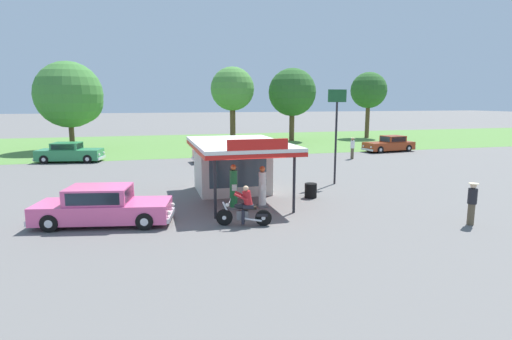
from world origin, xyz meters
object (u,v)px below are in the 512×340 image
(parked_car_back_row_far_left, at_px, (390,144))
(gas_pump_nearside, at_px, (234,189))
(parked_car_second_row_spare, at_px, (223,153))
(gas_pump_offside, at_px, (262,188))
(motorcycle_with_rider, at_px, (245,209))
(spare_tire_stack, at_px, (311,191))
(featured_classic_sedan, at_px, (103,207))
(parked_car_back_row_centre, at_px, (69,153))
(bystander_standing_back_lot, at_px, (352,147))
(roadside_pole_sign, at_px, (336,121))
(bystander_leaning_by_kiosk, at_px, (472,202))

(parked_car_back_row_far_left, bearing_deg, gas_pump_nearside, -138.38)
(parked_car_second_row_spare, bearing_deg, gas_pump_nearside, -98.61)
(gas_pump_offside, distance_m, motorcycle_with_rider, 2.93)
(gas_pump_nearside, bearing_deg, spare_tire_stack, 14.71)
(parked_car_second_row_spare, distance_m, spare_tire_stack, 13.24)
(featured_classic_sedan, bearing_deg, gas_pump_nearside, 9.31)
(featured_classic_sedan, height_order, parked_car_back_row_far_left, featured_classic_sedan)
(parked_car_back_row_far_left, height_order, spare_tire_stack, parked_car_back_row_far_left)
(parked_car_back_row_centre, relative_size, bystander_standing_back_lot, 2.94)
(roadside_pole_sign, bearing_deg, parked_car_second_row_spare, 114.43)
(motorcycle_with_rider, xyz_separation_m, parked_car_back_row_far_left, (18.73, 19.10, 0.01))
(bystander_leaning_by_kiosk, bearing_deg, roadside_pole_sign, 100.51)
(gas_pump_nearside, xyz_separation_m, parked_car_back_row_centre, (-9.51, 17.28, -0.22))
(parked_car_second_row_spare, height_order, bystander_leaning_by_kiosk, bystander_leaning_by_kiosk)
(parked_car_second_row_spare, bearing_deg, roadside_pole_sign, -65.57)
(gas_pump_offside, xyz_separation_m, parked_car_back_row_centre, (-10.84, 17.28, -0.16))
(parked_car_second_row_spare, relative_size, parked_car_back_row_far_left, 0.95)
(gas_pump_offside, distance_m, roadside_pole_sign, 7.28)
(gas_pump_nearside, xyz_separation_m, spare_tire_stack, (4.15, 1.09, -0.56))
(bystander_standing_back_lot, xyz_separation_m, spare_tire_stack, (-8.64, -11.85, -0.59))
(featured_classic_sedan, height_order, parked_car_back_row_centre, parked_car_back_row_centre)
(featured_classic_sedan, bearing_deg, roadside_pole_sign, 21.40)
(motorcycle_with_rider, distance_m, roadside_pole_sign, 9.91)
(gas_pump_offside, xyz_separation_m, bystander_standing_back_lot, (11.46, 12.94, 0.10))
(parked_car_back_row_centre, height_order, bystander_leaning_by_kiosk, bystander_leaning_by_kiosk)
(gas_pump_nearside, xyz_separation_m, parked_car_second_row_spare, (2.14, 14.17, -0.25))
(gas_pump_nearside, height_order, parked_car_second_row_spare, gas_pump_nearside)
(gas_pump_offside, distance_m, bystander_leaning_by_kiosk, 8.51)
(parked_car_back_row_far_left, relative_size, bystander_standing_back_lot, 2.96)
(roadside_pole_sign, height_order, spare_tire_stack, roadside_pole_sign)
(parked_car_back_row_far_left, bearing_deg, gas_pump_offside, -136.27)
(parked_car_back_row_centre, bearing_deg, parked_car_second_row_spare, -14.93)
(motorcycle_with_rider, relative_size, parked_car_back_row_far_left, 0.40)
(motorcycle_with_rider, bearing_deg, bystander_leaning_by_kiosk, -14.35)
(spare_tire_stack, bearing_deg, roadside_pole_sign, 46.54)
(gas_pump_nearside, distance_m, parked_car_back_row_centre, 19.73)
(spare_tire_stack, bearing_deg, featured_classic_sedan, -168.31)
(spare_tire_stack, bearing_deg, bystander_leaning_by_kiosk, -53.76)
(featured_classic_sedan, xyz_separation_m, parked_car_back_row_far_left, (24.02, 17.43, -0.02))
(gas_pump_offside, distance_m, parked_car_back_row_centre, 20.40)
(gas_pump_nearside, bearing_deg, featured_classic_sedan, -170.69)
(motorcycle_with_rider, height_order, roadside_pole_sign, roadside_pole_sign)
(gas_pump_offside, distance_m, parked_car_second_row_spare, 14.19)
(parked_car_second_row_spare, bearing_deg, parked_car_back_row_centre, 165.07)
(parked_car_second_row_spare, xyz_separation_m, parked_car_back_row_centre, (-11.66, 3.11, 0.03))
(gas_pump_nearside, xyz_separation_m, gas_pump_offside, (1.33, -0.00, -0.07))
(gas_pump_offside, height_order, parked_car_back_row_centre, gas_pump_offside)
(gas_pump_nearside, relative_size, bystander_leaning_by_kiosk, 1.21)
(gas_pump_nearside, distance_m, parked_car_back_row_far_left, 24.92)
(parked_car_back_row_far_left, height_order, bystander_leaning_by_kiosk, bystander_leaning_by_kiosk)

